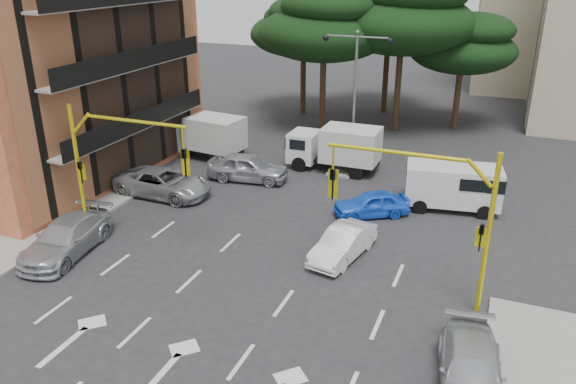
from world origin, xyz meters
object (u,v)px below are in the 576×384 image
Objects in this scene: car_silver_wagon at (66,238)px; box_truck_b at (334,148)px; signal_mast_left at (109,157)px; car_silver_cross_b at (248,167)px; car_white_hatch at (343,243)px; box_truck_a at (203,136)px; street_lamp_center at (356,74)px; van_white at (453,187)px; car_blue_compact at (371,204)px; car_silver_parked at (471,371)px; car_silver_cross_a at (163,183)px; signal_mast_right at (436,206)px.

car_silver_wagon is 0.92× the size of box_truck_b.
signal_mast_left reaches higher than car_silver_cross_b.
signal_mast_left is 1.10× the size of box_truck_b.
car_silver_wagon is at bearing -148.82° from car_white_hatch.
box_truck_a reaches higher than car_silver_wagon.
car_silver_wagon is 11.17m from car_silver_cross_b.
van_white is at bearing -37.18° from street_lamp_center.
signal_mast_left reaches higher than box_truck_a.
car_blue_compact is 0.80× the size of van_white.
car_silver_cross_b reaches higher than car_blue_compact.
car_silver_cross_a is at bearing 143.59° from car_silver_parked.
signal_mast_right is at bearing -8.02° from van_white.
box_truck_a is at bearing 50.88° from car_silver_cross_b.
van_white is (13.40, 9.01, -2.74)m from signal_mast_left.
van_white is at bearing -73.81° from car_silver_cross_a.
car_silver_cross_a is at bearing 80.02° from car_silver_wagon.
car_silver_cross_b is 18.43m from car_silver_parked.
car_white_hatch is 10.70m from box_truck_b.
car_white_hatch is 0.72× the size of box_truck_a.
car_silver_cross_b is 11.18m from van_white.
car_white_hatch is 0.86× the size of car_silver_cross_b.
box_truck_a reaches higher than car_silver_cross_b.
signal_mast_left reaches higher than car_silver_cross_a.
box_truck_a is at bearing 94.99° from box_truck_b.
signal_mast_left is at bearing -65.46° from van_white.
signal_mast_left is (-13.61, 0.00, 0.00)m from signal_mast_right.
box_truck_a reaches higher than box_truck_b.
signal_mast_right is 1.10× the size of box_truck_b.
car_silver_wagon reaches higher than car_blue_compact.
street_lamp_center reaches higher than signal_mast_left.
signal_mast_left is 13.91m from box_truck_b.
car_silver_wagon is (-1.20, -1.93, -3.16)m from signal_mast_left.
van_white reaches higher than car_silver_cross_a.
signal_mast_right reaches higher than car_silver_wagon.
car_silver_cross_a is at bearing 134.64° from box_truck_b.
car_silver_cross_b is (2.22, 8.71, -3.11)m from signal_mast_left.
car_white_hatch is at bearing -160.61° from box_truck_b.
street_lamp_center is 1.73× the size of car_silver_parked.
car_silver_cross_b is 5.32m from box_truck_b.
car_silver_wagon is at bearing -168.79° from box_truck_a.
car_silver_parked is at bearing -64.99° from signal_mast_right.
car_silver_wagon is 0.96× the size of car_silver_cross_a.
signal_mast_left is at bearing -162.18° from box_truck_a.
box_truck_a is (-12.00, 9.30, 0.70)m from car_white_hatch.
van_white is at bearing 91.74° from car_blue_compact.
car_white_hatch is at bearing -36.89° from van_white.
car_silver_parked is at bearing -124.24° from box_truck_a.
box_truck_a reaches higher than car_white_hatch.
car_white_hatch is 10.05m from car_silver_cross_b.
car_silver_parked is at bearing -4.48° from car_blue_compact.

